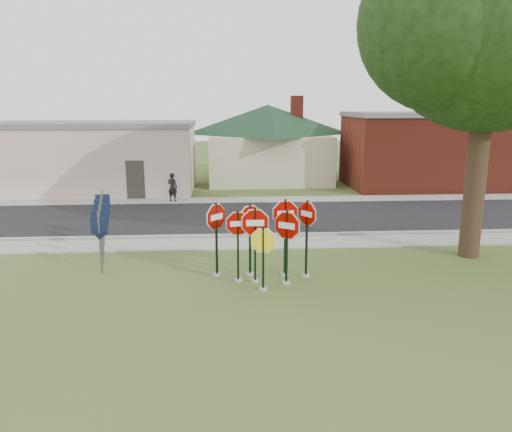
{
  "coord_description": "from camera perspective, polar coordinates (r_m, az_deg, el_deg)",
  "views": [
    {
      "loc": [
        -1.1,
        -12.86,
        5.24
      ],
      "look_at": [
        -0.12,
        2.0,
        1.89
      ],
      "focal_mm": 35.0,
      "sensor_mm": 36.0,
      "label": 1
    }
  ],
  "objects": [
    {
      "name": "stop_sign_back_right",
      "position": [
        15.26,
        3.35,
        -1.19
      ],
      "size": [
        1.1,
        0.24,
        2.55
      ],
      "color": "#9F9C94",
      "rests_on": "ground"
    },
    {
      "name": "building_brick",
      "position": [
        34.1,
        19.0,
        7.23
      ],
      "size": [
        10.2,
        6.2,
        4.75
      ],
      "color": "maroon",
      "rests_on": "ground"
    },
    {
      "name": "stop_sign_back_left",
      "position": [
        15.29,
        -0.69,
        -1.55
      ],
      "size": [
        0.98,
        0.67,
        2.4
      ],
      "color": "#9F9C94",
      "rests_on": "ground"
    },
    {
      "name": "stop_sign_left",
      "position": [
        14.78,
        -2.08,
        -2.45
      ],
      "size": [
        0.99,
        0.24,
        2.3
      ],
      "color": "#9F9C94",
      "rests_on": "ground"
    },
    {
      "name": "pedestrian",
      "position": [
        27.45,
        -9.54,
        3.28
      ],
      "size": [
        0.66,
        0.56,
        1.56
      ],
      "primitive_type": "imported",
      "rotation": [
        0.0,
        0.0,
        2.76
      ],
      "color": "black",
      "rests_on": "sidewalk_far"
    },
    {
      "name": "sidewalk_far",
      "position": [
        27.68,
        -1.41,
        1.83
      ],
      "size": [
        60.0,
        1.6,
        0.06
      ],
      "primitive_type": "cube",
      "color": "gray",
      "rests_on": "ground"
    },
    {
      "name": "stop_sign_right",
      "position": [
        14.6,
        3.55,
        -2.38
      ],
      "size": [
        0.94,
        0.68,
        2.37
      ],
      "color": "#9F9C94",
      "rests_on": "ground"
    },
    {
      "name": "building_house",
      "position": [
        35.04,
        1.35,
        10.07
      ],
      "size": [
        11.6,
        11.6,
        6.2
      ],
      "color": "#BCB296",
      "rests_on": "ground"
    },
    {
      "name": "stop_sign_far_right",
      "position": [
        15.24,
        5.83,
        -1.42
      ],
      "size": [
        0.58,
        0.86,
        2.51
      ],
      "color": "#9F9C94",
      "rests_on": "ground"
    },
    {
      "name": "curb",
      "position": [
        20.07,
        -0.49,
        -2.25
      ],
      "size": [
        60.0,
        0.2,
        0.14
      ],
      "primitive_type": "cube",
      "color": "gray",
      "rests_on": "ground"
    },
    {
      "name": "stop_sign_center",
      "position": [
        14.7,
        -0.1,
        -2.11
      ],
      "size": [
        1.15,
        0.24,
        2.41
      ],
      "color": "#9F9C94",
      "rests_on": "ground"
    },
    {
      "name": "route_sign_row",
      "position": [
        18.33,
        -17.23,
        -0.56
      ],
      "size": [
        1.43,
        4.63,
        2.0
      ],
      "color": "#59595E",
      "rests_on": "ground"
    },
    {
      "name": "ground",
      "position": [
        13.93,
        1.05,
        -9.42
      ],
      "size": [
        120.0,
        120.0,
        0.0
      ],
      "primitive_type": "plane",
      "color": "#3C5821",
      "rests_on": "ground"
    },
    {
      "name": "stop_sign_yellow",
      "position": [
        14.14,
        0.84,
        -4.12
      ],
      "size": [
        0.99,
        0.27,
        1.99
      ],
      "color": "#9F9C94",
      "rests_on": "ground"
    },
    {
      "name": "stop_sign_far_left",
      "position": [
        15.29,
        -4.56,
        -1.49
      ],
      "size": [
        0.76,
        0.83,
        2.45
      ],
      "color": "#9F9C94",
      "rests_on": "ground"
    },
    {
      "name": "road",
      "position": [
        23.48,
        -0.98,
        -0.17
      ],
      "size": [
        60.0,
        7.0,
        0.04
      ],
      "primitive_type": "cube",
      "color": "black",
      "rests_on": "ground"
    },
    {
      "name": "sidewalk_near",
      "position": [
        19.12,
        -0.32,
        -3.14
      ],
      "size": [
        60.0,
        1.6,
        0.06
      ],
      "primitive_type": "cube",
      "color": "gray",
      "rests_on": "ground"
    },
    {
      "name": "building_stucco",
      "position": [
        32.01,
        -18.14,
        6.52
      ],
      "size": [
        12.2,
        6.2,
        4.2
      ],
      "color": "silver",
      "rests_on": "ground"
    },
    {
      "name": "oak_tree",
      "position": [
        18.68,
        25.31,
        19.98
      ],
      "size": [
        11.0,
        10.4,
        11.7
      ],
      "color": "black",
      "rests_on": "ground"
    }
  ]
}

